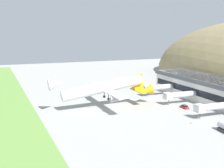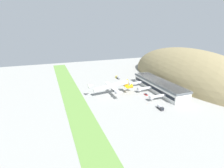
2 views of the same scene
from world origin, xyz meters
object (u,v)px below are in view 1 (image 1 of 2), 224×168
at_px(jetway_0, 157,87).
at_px(jetway_1, 178,95).
at_px(cargo_airplane, 105,88).
at_px(jetway_2, 212,107).
at_px(fuel_truck, 118,82).
at_px(service_car_0, 134,89).
at_px(terminal_building, 212,88).
at_px(traffic_cone_0, 191,123).
at_px(service_car_1, 184,107).

relative_size(jetway_0, jetway_1, 1.02).
bearing_deg(jetway_0, cargo_airplane, -68.09).
xyz_separation_m(jetway_2, fuel_truck, (-76.52, -6.09, -2.51)).
bearing_deg(service_car_0, terminal_building, 30.00).
bearing_deg(jetway_2, cargo_airplane, -131.43).
xyz_separation_m(service_car_0, traffic_cone_0, (61.83, -7.52, -0.36)).
distance_m(jetway_2, service_car_1, 15.25).
height_order(jetway_1, fuel_truck, jetway_1).
height_order(fuel_truck, traffic_cone_0, fuel_truck).
relative_size(jetway_2, service_car_1, 3.67).
bearing_deg(jetway_2, traffic_cone_0, -72.83).
distance_m(terminal_building, jetway_2, 27.29).
bearing_deg(terminal_building, jetway_2, -39.13).
bearing_deg(service_car_0, jetway_2, 4.16).
xyz_separation_m(fuel_truck, traffic_cone_0, (80.15, -5.67, -1.20)).
height_order(terminal_building, cargo_airplane, cargo_airplane).
bearing_deg(traffic_cone_0, jetway_0, 165.33).
distance_m(service_car_1, fuel_truck, 61.91).
xyz_separation_m(jetway_0, fuel_truck, (-35.17, -6.11, -2.51)).
bearing_deg(cargo_airplane, jetway_2, 48.57).
bearing_deg(service_car_0, cargo_airplane, -43.16).
height_order(terminal_building, jetway_1, terminal_building).
xyz_separation_m(jetway_0, cargo_airplane, (12.95, -32.20, 4.38)).
height_order(jetway_1, jetway_2, same).
height_order(jetway_1, cargo_airplane, cargo_airplane).
distance_m(jetway_1, service_car_1, 8.66).
relative_size(fuel_truck, traffic_cone_0, 14.69).
relative_size(jetway_1, fuel_truck, 1.83).
bearing_deg(jetway_0, service_car_1, -3.99).
bearing_deg(jetway_2, jetway_0, 179.97).
bearing_deg(traffic_cone_0, service_car_0, 173.06).
bearing_deg(traffic_cone_0, jetway_1, 155.38).
bearing_deg(cargo_airplane, traffic_cone_0, 32.52).
bearing_deg(terminal_building, service_car_0, -150.00).
bearing_deg(terminal_building, jetway_1, -94.54).
relative_size(service_car_1, fuel_truck, 0.51).
bearing_deg(service_car_0, jetway_1, 7.08).
bearing_deg(traffic_cone_0, fuel_truck, 175.95).
bearing_deg(jetway_1, terminal_building, 85.46).
xyz_separation_m(terminal_building, traffic_cone_0, (24.75, -28.93, -5.63)).
bearing_deg(jetway_2, service_car_0, -175.84).
height_order(jetway_0, jetway_2, same).
xyz_separation_m(terminal_building, service_car_1, (6.36, -19.01, -5.31)).
bearing_deg(jetway_0, jetway_1, 0.56).
xyz_separation_m(jetway_0, jetway_1, (18.89, 0.18, -0.00)).
relative_size(jetway_0, traffic_cone_0, 27.54).
height_order(terminal_building, jetway_0, terminal_building).
bearing_deg(fuel_truck, jetway_0, 9.85).
height_order(jetway_2, cargo_airplane, cargo_airplane).
bearing_deg(jetway_1, service_car_1, -14.83).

